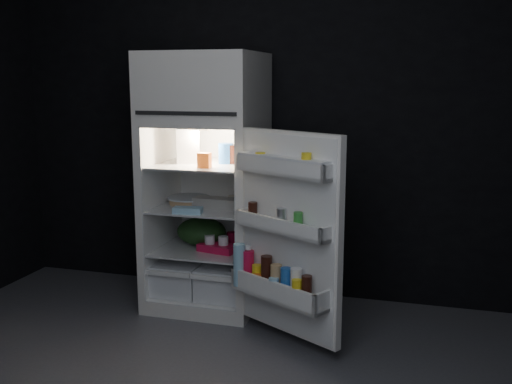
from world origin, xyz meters
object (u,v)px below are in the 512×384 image
(egg_carton, at_px, (217,203))
(fridge_door, at_px, (285,238))
(yogurt_tray, at_px, (218,248))
(refrigerator, at_px, (207,173))
(milk_jug, at_px, (188,146))

(egg_carton, bearing_deg, fridge_door, -35.86)
(egg_carton, xyz_separation_m, yogurt_tray, (0.02, -0.04, -0.31))
(egg_carton, bearing_deg, yogurt_tray, -60.48)
(refrigerator, height_order, egg_carton, refrigerator)
(fridge_door, relative_size, egg_carton, 3.80)
(refrigerator, relative_size, yogurt_tray, 6.74)
(fridge_door, bearing_deg, milk_jug, 147.55)
(fridge_door, bearing_deg, refrigerator, 141.27)
(refrigerator, relative_size, egg_carton, 5.55)
(milk_jug, distance_m, yogurt_tray, 0.74)
(egg_carton, distance_m, yogurt_tray, 0.31)
(refrigerator, xyz_separation_m, yogurt_tray, (0.12, -0.12, -0.50))
(yogurt_tray, bearing_deg, egg_carton, 128.70)
(egg_carton, bearing_deg, milk_jug, 172.51)
(refrigerator, distance_m, egg_carton, 0.23)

